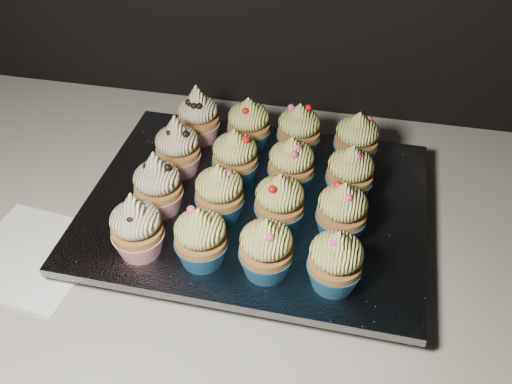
% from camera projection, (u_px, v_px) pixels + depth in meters
% --- Properties ---
extents(cabinet, '(2.40, 0.60, 0.86)m').
position_uv_depth(cabinet, '(139.00, 378.00, 1.12)').
color(cabinet, black).
rests_on(cabinet, ground).
extents(worktop, '(2.44, 0.64, 0.04)m').
position_uv_depth(worktop, '(97.00, 212.00, 0.83)').
color(worktop, beige).
rests_on(worktop, cabinet).
extents(napkin, '(0.17, 0.17, 0.00)m').
position_uv_depth(napkin, '(32.00, 256.00, 0.73)').
color(napkin, white).
rests_on(napkin, worktop).
extents(baking_tray, '(0.42, 0.32, 0.02)m').
position_uv_depth(baking_tray, '(256.00, 213.00, 0.78)').
color(baking_tray, black).
rests_on(baking_tray, worktop).
extents(foil_lining, '(0.45, 0.36, 0.01)m').
position_uv_depth(foil_lining, '(256.00, 204.00, 0.77)').
color(foil_lining, silver).
rests_on(foil_lining, baking_tray).
extents(cupcake_0, '(0.06, 0.06, 0.10)m').
position_uv_depth(cupcake_0, '(137.00, 227.00, 0.67)').
color(cupcake_0, '#A6171E').
rests_on(cupcake_0, foil_lining).
extents(cupcake_1, '(0.06, 0.06, 0.08)m').
position_uv_depth(cupcake_1, '(201.00, 238.00, 0.66)').
color(cupcake_1, '#1B5480').
rests_on(cupcake_1, foil_lining).
extents(cupcake_2, '(0.06, 0.06, 0.08)m').
position_uv_depth(cupcake_2, '(266.00, 249.00, 0.65)').
color(cupcake_2, '#1B5480').
rests_on(cupcake_2, foil_lining).
extents(cupcake_3, '(0.06, 0.06, 0.08)m').
position_uv_depth(cupcake_3, '(335.00, 261.00, 0.63)').
color(cupcake_3, '#1B5480').
rests_on(cupcake_3, foil_lining).
extents(cupcake_4, '(0.06, 0.06, 0.10)m').
position_uv_depth(cupcake_4, '(158.00, 186.00, 0.73)').
color(cupcake_4, '#A6171E').
rests_on(cupcake_4, foil_lining).
extents(cupcake_5, '(0.06, 0.06, 0.08)m').
position_uv_depth(cupcake_5, '(219.00, 193.00, 0.72)').
color(cupcake_5, '#1B5480').
rests_on(cupcake_5, foil_lining).
extents(cupcake_6, '(0.06, 0.06, 0.08)m').
position_uv_depth(cupcake_6, '(279.00, 203.00, 0.71)').
color(cupcake_6, '#1B5480').
rests_on(cupcake_6, foil_lining).
extents(cupcake_7, '(0.06, 0.06, 0.08)m').
position_uv_depth(cupcake_7, '(342.00, 212.00, 0.69)').
color(cupcake_7, '#1B5480').
rests_on(cupcake_7, foil_lining).
extents(cupcake_8, '(0.06, 0.06, 0.10)m').
position_uv_depth(cupcake_8, '(178.00, 148.00, 0.79)').
color(cupcake_8, '#A6171E').
rests_on(cupcake_8, foil_lining).
extents(cupcake_9, '(0.06, 0.06, 0.08)m').
position_uv_depth(cupcake_9, '(235.00, 157.00, 0.77)').
color(cupcake_9, '#1B5480').
rests_on(cupcake_9, foil_lining).
extents(cupcake_10, '(0.06, 0.06, 0.08)m').
position_uv_depth(cupcake_10, '(291.00, 165.00, 0.76)').
color(cupcake_10, '#1B5480').
rests_on(cupcake_10, foil_lining).
extents(cupcake_11, '(0.06, 0.06, 0.08)m').
position_uv_depth(cupcake_11, '(350.00, 174.00, 0.75)').
color(cupcake_11, '#1B5480').
rests_on(cupcake_11, foil_lining).
extents(cupcake_12, '(0.06, 0.06, 0.10)m').
position_uv_depth(cupcake_12, '(198.00, 117.00, 0.84)').
color(cupcake_12, '#A6171E').
rests_on(cupcake_12, foil_lining).
extents(cupcake_13, '(0.06, 0.06, 0.08)m').
position_uv_depth(cupcake_13, '(249.00, 125.00, 0.83)').
color(cupcake_13, '#1B5480').
rests_on(cupcake_13, foil_lining).
extents(cupcake_14, '(0.06, 0.06, 0.08)m').
position_uv_depth(cupcake_14, '(299.00, 131.00, 0.82)').
color(cupcake_14, '#1B5480').
rests_on(cupcake_14, foil_lining).
extents(cupcake_15, '(0.06, 0.06, 0.08)m').
position_uv_depth(cupcake_15, '(356.00, 140.00, 0.80)').
color(cupcake_15, '#1B5480').
rests_on(cupcake_15, foil_lining).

